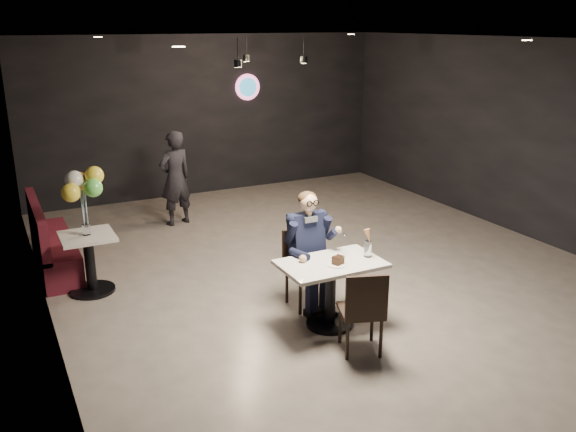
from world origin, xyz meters
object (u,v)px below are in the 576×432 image
chair_near (361,309)px  seated_man (307,249)px  side_table (90,262)px  chair_far (306,269)px  main_table (330,294)px  booth_bench (53,236)px  sundae_glass (368,249)px  balloon_vase (86,229)px  passerby (175,178)px

chair_near → seated_man: 1.18m
chair_near → side_table: size_ratio=1.17×
seated_man → side_table: 2.70m
chair_far → seated_man: size_ratio=0.64×
seated_man → main_table: bearing=-90.0°
chair_far → booth_bench: booth_bench is taller
sundae_glass → booth_bench: size_ratio=0.10×
seated_man → balloon_vase: size_ratio=10.47×
side_table → balloon_vase: size_ratio=5.73×
chair_far → sundae_glass: sundae_glass is taller
passerby → chair_far: bearing=82.3°
booth_bench → main_table: bearing=-51.1°
chair_far → sundae_glass: bearing=-53.4°
main_table → chair_far: chair_far is taller
main_table → seated_man: (0.00, 0.55, 0.34)m
sundae_glass → side_table: (-2.63, 2.13, -0.45)m
chair_far → seated_man: 0.26m
passerby → main_table: bearing=81.4°
chair_near → passerby: bearing=114.8°
main_table → sundae_glass: size_ratio=5.90×
chair_far → passerby: bearing=97.0°
sundae_glass → booth_bench: bearing=133.1°
sundae_glass → seated_man: bearing=126.6°
seated_man → sundae_glass: (0.44, -0.59, 0.12)m
chair_far → sundae_glass: size_ratio=4.93×
booth_bench → balloon_vase: 1.10m
chair_near → passerby: 4.85m
side_table → passerby: (1.74, 2.12, 0.38)m
chair_far → side_table: 2.68m
side_table → chair_far: bearing=-35.1°
balloon_vase → main_table: bearing=-43.7°
side_table → balloon_vase: bearing=0.0°
seated_man → booth_bench: 3.57m
balloon_vase → chair_near: bearing=-50.9°
chair_near → seated_man: bearing=109.4°
passerby → side_table: bearing=35.9°
seated_man → side_table: seated_man is taller
balloon_vase → booth_bench: bearing=106.7°
chair_near → side_table: bearing=148.6°
chair_far → balloon_vase: (-2.19, 1.54, 0.36)m
main_table → side_table: (-2.19, 2.09, 0.02)m
side_table → booth_bench: bearing=106.7°
side_table → seated_man: bearing=-35.1°
chair_far → chair_near: bearing=-90.0°
sundae_glass → booth_bench: booth_bench is taller
main_table → passerby: 4.26m
chair_near → balloon_vase: size_ratio=6.69×
balloon_vase → passerby: bearing=50.6°
main_table → sundae_glass: (0.44, -0.04, 0.47)m
chair_far → seated_man: seated_man is taller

